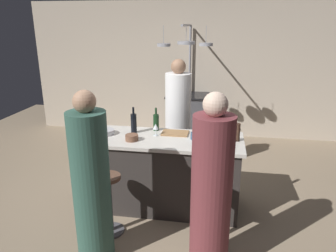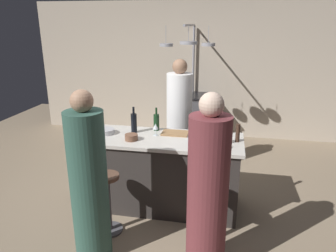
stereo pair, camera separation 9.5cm
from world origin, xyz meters
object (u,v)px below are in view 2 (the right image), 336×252
object	(u,v)px
wine_bottle_red	(156,122)
wine_bottle_green	(212,129)
wine_bottle_rose	(217,136)
mixing_bowl_blue	(199,136)
potted_plant	(86,141)
mixing_bowl_wooden	(131,137)
bar_stool_left	(108,201)
wine_bottle_dark	(134,123)
guest_right	(208,195)
guest_left	(89,184)
bar_stool_right	(208,211)
pepper_mill	(238,133)
stove_range	(191,117)
wine_glass_by_chef	(156,127)
wine_glass_near_left_guest	(222,141)
mixing_bowl_steel	(106,131)
chef	(179,124)
cutting_board	(175,133)

from	to	relation	value
wine_bottle_red	wine_bottle_green	distance (m)	0.72
wine_bottle_rose	mixing_bowl_blue	world-z (taller)	wine_bottle_rose
potted_plant	mixing_bowl_wooden	size ratio (longest dim) A/B	3.50
bar_stool_left	wine_bottle_dark	size ratio (longest dim) A/B	2.10
bar_stool_left	wine_bottle_red	xyz separation A→B (m)	(0.33, 0.88, 0.63)
guest_right	guest_left	xyz separation A→B (m)	(-1.09, 0.00, -0.01)
bar_stool_right	potted_plant	distance (m)	2.83
pepper_mill	wine_bottle_rose	xyz separation A→B (m)	(-0.22, -0.18, 0.01)
stove_range	wine_glass_by_chef	bearing A→B (deg)	-93.24
guest_right	wine_glass_near_left_guest	distance (m)	0.78
potted_plant	mixing_bowl_steel	bearing A→B (deg)	-53.97
potted_plant	pepper_mill	xyz separation A→B (m)	(2.43, -1.16, 0.71)
wine_bottle_green	wine_bottle_dark	bearing A→B (deg)	179.00
chef	bar_stool_left	xyz separation A→B (m)	(-0.52, -1.52, -0.42)
cutting_board	potted_plant	bearing A→B (deg)	148.66
bar_stool_left	wine_bottle_green	distance (m)	1.41
chef	mixing_bowl_blue	xyz separation A→B (m)	(0.36, -0.87, 0.14)
stove_range	wine_bottle_red	world-z (taller)	wine_bottle_red
stove_range	bar_stool_left	size ratio (longest dim) A/B	1.31
wine_bottle_rose	mixing_bowl_steel	world-z (taller)	wine_bottle_rose
cutting_board	mixing_bowl_blue	world-z (taller)	mixing_bowl_blue
wine_bottle_rose	pepper_mill	bearing A→B (deg)	38.75
wine_bottle_green	wine_bottle_rose	bearing A→B (deg)	-75.01
cutting_board	mixing_bowl_blue	distance (m)	0.33
bar_stool_right	guest_right	xyz separation A→B (m)	(0.00, -0.37, 0.40)
bar_stool_left	wine_bottle_red	size ratio (longest dim) A/B	2.35
wine_bottle_dark	chef	bearing A→B (deg)	60.79
chef	mixing_bowl_wooden	distance (m)	1.12
chef	bar_stool_left	bearing A→B (deg)	-108.88
wine_bottle_green	guest_left	bearing A→B (deg)	-134.06
pepper_mill	wine_bottle_red	world-z (taller)	wine_bottle_red
wine_bottle_green	wine_bottle_red	bearing A→B (deg)	167.33
wine_glass_near_left_guest	wine_bottle_dark	bearing A→B (deg)	161.11
wine_bottle_green	mixing_bowl_blue	xyz separation A→B (m)	(-0.15, -0.07, -0.08)
potted_plant	stove_range	bearing A→B (deg)	38.00
bar_stool_left	wine_bottle_green	world-z (taller)	wine_bottle_green
guest_left	wine_bottle_red	world-z (taller)	guest_left
wine_bottle_red	mixing_bowl_steel	bearing A→B (deg)	-156.62
pepper_mill	mixing_bowl_blue	world-z (taller)	pepper_mill
potted_plant	bar_stool_right	bearing A→B (deg)	-39.95
wine_bottle_dark	wine_glass_by_chef	xyz separation A→B (m)	(0.28, -0.05, -0.02)
potted_plant	wine_bottle_green	world-z (taller)	wine_bottle_green
chef	wine_glass_near_left_guest	distance (m)	1.33
wine_bottle_red	wine_glass_by_chef	bearing A→B (deg)	-79.93
stove_range	wine_bottle_red	bearing A→B (deg)	-94.43
guest_right	wine_bottle_rose	size ratio (longest dim) A/B	5.41
chef	wine_bottle_dark	world-z (taller)	chef
bar_stool_left	potted_plant	xyz separation A→B (m)	(-1.10, 1.82, -0.08)
chef	wine_bottle_green	bearing A→B (deg)	-57.22
wine_glass_by_chef	wine_bottle_dark	bearing A→B (deg)	169.23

